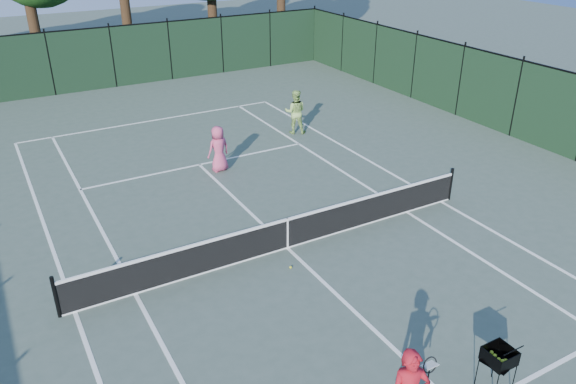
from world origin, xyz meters
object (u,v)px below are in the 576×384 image
player_green (295,112)px  loose_ball_midcourt (291,267)px  player_pink (219,149)px  ball_hopper (499,356)px

player_green → loose_ball_midcourt: (-5.03, -8.44, -0.86)m
player_green → loose_ball_midcourt: 9.86m
player_pink → player_green: size_ratio=0.90×
loose_ball_midcourt → player_pink: bearing=82.5°
player_green → loose_ball_midcourt: size_ratio=26.18×
player_pink → player_green: player_green is taller
player_pink → loose_ball_midcourt: bearing=74.2°
player_green → ball_hopper: 14.28m
ball_hopper → player_pink: bearing=79.9°
player_pink → loose_ball_midcourt: (-0.85, -6.47, -0.77)m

